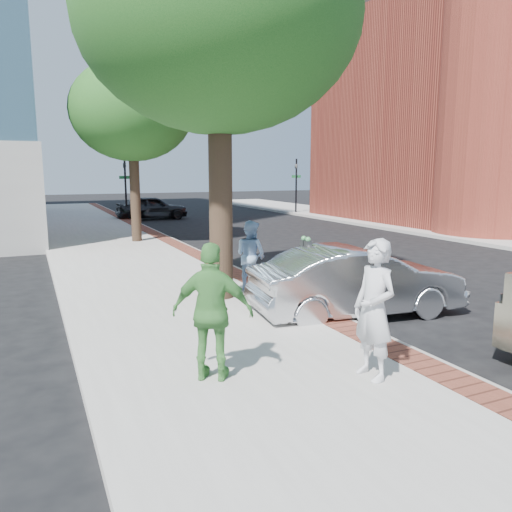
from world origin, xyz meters
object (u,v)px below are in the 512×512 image
person_green (213,312)px  sedan_silver (357,281)px  parking_meter (306,256)px  person_gray (374,310)px  bg_car (152,208)px  person_officer (251,255)px

person_green → sedan_silver: person_green is taller
parking_meter → person_gray: bearing=-106.3°
parking_meter → bg_car: 21.92m
person_gray → person_officer: 5.50m
person_gray → parking_meter: bearing=160.1°
parking_meter → person_officer: size_ratio=0.88×
parking_meter → person_gray: 3.89m
parking_meter → sedan_silver: (0.80, -0.75, -0.48)m
parking_meter → person_officer: (-0.50, 1.74, -0.22)m
parking_meter → person_officer: bearing=106.1°
person_officer → sedan_silver: bearing=-175.2°
person_officer → sedan_silver: 2.81m
parking_meter → person_officer: person_officer is taller
person_officer → person_green: (-2.61, -4.60, 0.11)m
parking_meter → sedan_silver: bearing=-43.1°
sedan_silver → person_officer: bearing=34.1°
person_officer → sedan_silver: (1.30, -2.48, -0.26)m
person_officer → person_green: bearing=127.6°
bg_car → person_gray: bearing=172.6°
person_gray → person_officer: bearing=170.2°
person_green → bg_car: person_green is taller
person_gray → person_green: (-2.02, 0.87, -0.02)m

